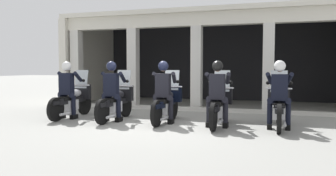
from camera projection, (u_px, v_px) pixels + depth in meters
The scene contains 13 objects.
ground_plane at pixel (190, 110), 11.14m from camera, with size 80.00×80.00×0.00m, color gray.
station_building at pixel (208, 49), 13.24m from camera, with size 10.42×4.22×3.41m.
kerb_strip at pixel (193, 109), 10.88m from camera, with size 9.92×0.24×0.12m, color #B7B5AD.
motorcycle_far_left at pixel (73, 100), 9.50m from camera, with size 0.62×2.04×1.35m.
police_officer_far_left at pixel (67, 85), 9.20m from camera, with size 0.63×0.61×1.58m.
motorcycle_left at pixel (117, 101), 9.03m from camera, with size 0.62×2.04×1.35m.
police_officer_left at pixel (112, 86), 8.73m from camera, with size 0.63×0.61×1.58m.
motorcycle_center at pixel (167, 103), 8.72m from camera, with size 0.62×2.04×1.35m.
police_officer_center at pixel (163, 87), 8.42m from camera, with size 0.63×0.61×1.58m.
motorcycle_right at pixel (219, 105), 8.17m from camera, with size 0.62×2.04×1.35m.
police_officer_right at pixel (217, 88), 7.87m from camera, with size 0.63×0.61×1.58m.
motorcycle_far_right at pixel (279, 106), 7.90m from camera, with size 0.62×2.04×1.35m.
police_officer_far_right at pixel (279, 89), 7.61m from camera, with size 0.63×0.61×1.58m.
Camera 1 is at (2.65, -7.78, 1.43)m, focal length 35.62 mm.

